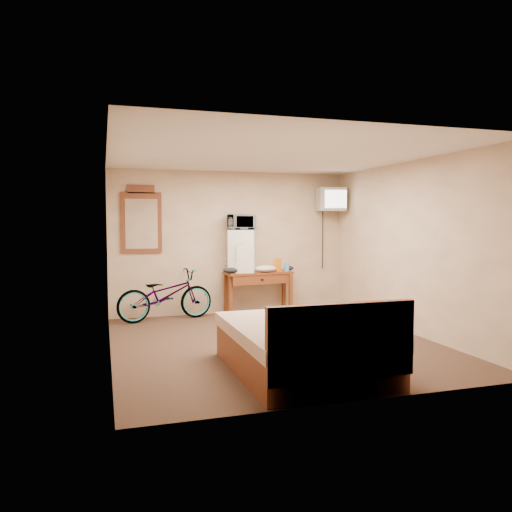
% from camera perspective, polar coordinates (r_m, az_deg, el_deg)
% --- Properties ---
extents(room, '(4.60, 4.64, 2.50)m').
position_cam_1_polar(room, '(6.63, 1.98, 0.70)').
color(room, '#4B3525').
rests_on(room, ground).
extents(desk, '(1.22, 0.57, 0.75)m').
position_cam_1_polar(desk, '(8.71, 0.33, -2.71)').
color(desk, maroon).
rests_on(desk, floor).
extents(mini_fridge, '(0.56, 0.55, 0.73)m').
position_cam_1_polar(mini_fridge, '(8.63, -1.64, 0.57)').
color(mini_fridge, white).
rests_on(mini_fridge, desk).
extents(microwave, '(0.56, 0.44, 0.27)m').
position_cam_1_polar(microwave, '(8.62, -1.65, 3.90)').
color(microwave, white).
rests_on(microwave, mini_fridge).
extents(snack_bag, '(0.13, 0.10, 0.23)m').
position_cam_1_polar(snack_bag, '(8.80, 2.50, -1.00)').
color(snack_bag, orange).
rests_on(snack_bag, desk).
extents(blue_cup, '(0.09, 0.09, 0.15)m').
position_cam_1_polar(blue_cup, '(8.82, 3.54, -1.25)').
color(blue_cup, '#419BDF').
rests_on(blue_cup, desk).
extents(cloth_cream, '(0.38, 0.29, 0.12)m').
position_cam_1_polar(cloth_cream, '(8.65, 1.08, -1.46)').
color(cloth_cream, white).
rests_on(cloth_cream, desk).
extents(cloth_dark_a, '(0.26, 0.20, 0.10)m').
position_cam_1_polar(cloth_dark_a, '(8.46, -2.93, -1.65)').
color(cloth_dark_a, black).
rests_on(cloth_dark_a, desk).
extents(cloth_dark_b, '(0.18, 0.15, 0.08)m').
position_cam_1_polar(cloth_dark_b, '(8.95, 3.76, -1.39)').
color(cloth_dark_b, black).
rests_on(cloth_dark_b, desk).
extents(crt_television, '(0.54, 0.61, 0.42)m').
position_cam_1_polar(crt_television, '(9.18, 8.55, 6.41)').
color(crt_television, black).
rests_on(crt_television, room).
extents(wall_mirror, '(0.67, 0.04, 1.13)m').
position_cam_1_polar(wall_mirror, '(8.55, -12.97, 4.02)').
color(wall_mirror, brown).
rests_on(wall_mirror, room).
extents(bicycle, '(1.68, 0.85, 0.84)m').
position_cam_1_polar(bicycle, '(8.35, -10.32, -4.40)').
color(bicycle, black).
rests_on(bicycle, floor).
extents(bed, '(1.49, 1.98, 0.90)m').
position_cam_1_polar(bed, '(5.45, 5.51, -10.20)').
color(bed, brown).
rests_on(bed, floor).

